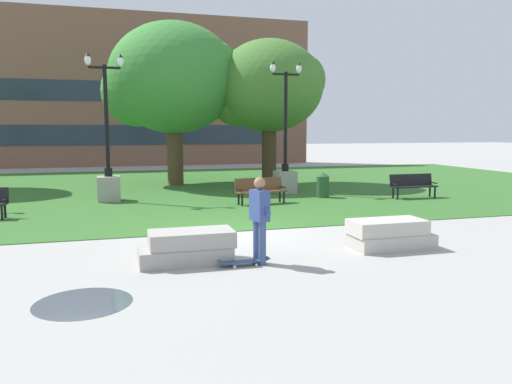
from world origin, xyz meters
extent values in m
plane|color=#A3A09B|center=(0.00, 0.00, 0.00)|extent=(140.00, 140.00, 0.00)
cube|color=#336628|center=(0.00, 10.00, 0.01)|extent=(40.00, 20.00, 0.02)
cube|color=#9E9991|center=(-1.69, -2.62, 0.16)|extent=(1.80, 0.90, 0.32)
cube|color=#A6A098|center=(-1.56, -2.62, 0.48)|extent=(1.66, 0.83, 0.32)
cube|color=#B2ADA3|center=(2.89, -2.64, 0.16)|extent=(1.80, 0.90, 0.32)
cube|color=#BBB6AB|center=(2.78, -2.64, 0.48)|extent=(1.66, 0.83, 0.32)
cylinder|color=#384C7A|center=(-0.27, -3.19, 0.43)|extent=(0.15, 0.15, 0.86)
cylinder|color=#384C7A|center=(-0.32, -3.00, 0.43)|extent=(0.15, 0.15, 0.86)
cube|color=#334784|center=(-0.30, -3.10, 1.16)|extent=(0.33, 0.45, 0.60)
cylinder|color=#334784|center=(-0.23, -3.19, 1.23)|extent=(0.20, 0.41, 0.51)
cylinder|color=#334784|center=(-0.36, -3.00, 1.23)|extent=(0.20, 0.41, 0.51)
sphere|color=#9E7051|center=(-0.30, -3.10, 1.60)|extent=(0.22, 0.22, 0.22)
cube|color=#2D4C75|center=(-0.63, -3.16, 0.09)|extent=(0.81, 0.23, 0.02)
cube|color=#2D4C75|center=(-1.08, -3.18, 0.11)|extent=(0.13, 0.20, 0.06)
cube|color=#2D4C75|center=(-0.18, -3.14, 0.11)|extent=(0.13, 0.20, 0.06)
cylinder|color=silver|center=(-0.85, -3.28, 0.03)|extent=(0.06, 0.03, 0.06)
cylinder|color=silver|center=(-0.85, -3.06, 0.03)|extent=(0.06, 0.03, 0.06)
cylinder|color=silver|center=(-0.41, -3.26, 0.03)|extent=(0.06, 0.03, 0.06)
cylinder|color=silver|center=(-0.41, -3.04, 0.03)|extent=(0.06, 0.03, 0.06)
cylinder|color=#47515B|center=(-3.51, -4.50, 0.00)|extent=(1.48, 1.48, 0.01)
cube|color=black|center=(7.94, 4.11, 0.46)|extent=(1.80, 0.45, 0.05)
cube|color=black|center=(7.94, 4.36, 0.69)|extent=(1.80, 0.13, 0.46)
cube|color=black|center=(7.10, 4.12, 0.58)|extent=(0.06, 0.40, 0.04)
cube|color=black|center=(8.78, 4.10, 0.58)|extent=(0.06, 0.40, 0.04)
cylinder|color=black|center=(7.14, 3.95, 0.23)|extent=(0.07, 0.07, 0.41)
cylinder|color=black|center=(8.74, 3.95, 0.23)|extent=(0.07, 0.07, 0.41)
cylinder|color=black|center=(7.14, 4.27, 0.23)|extent=(0.07, 0.07, 0.41)
cylinder|color=black|center=(8.74, 4.27, 0.23)|extent=(0.07, 0.07, 0.41)
cube|color=brown|center=(1.95, 4.29, 0.46)|extent=(1.84, 0.69, 0.05)
cube|color=brown|center=(1.91, 4.53, 0.69)|extent=(1.80, 0.38, 0.46)
cube|color=black|center=(1.12, 4.17, 0.58)|extent=(0.12, 0.40, 0.04)
cube|color=black|center=(2.78, 4.41, 0.58)|extent=(0.12, 0.40, 0.04)
cylinder|color=black|center=(1.18, 4.01, 0.23)|extent=(0.07, 0.07, 0.41)
cylinder|color=black|center=(2.76, 4.24, 0.23)|extent=(0.07, 0.07, 0.41)
cylinder|color=black|center=(1.14, 4.33, 0.23)|extent=(0.07, 0.07, 0.41)
cylinder|color=black|center=(2.72, 4.56, 0.23)|extent=(0.07, 0.07, 0.41)
cube|color=black|center=(-6.08, 3.56, 0.58)|extent=(0.09, 0.40, 0.04)
cylinder|color=black|center=(-6.13, 3.41, 0.23)|extent=(0.07, 0.07, 0.41)
cylinder|color=black|center=(-6.11, 3.73, 0.23)|extent=(0.07, 0.07, 0.41)
cube|color=gray|center=(3.75, 6.94, 0.47)|extent=(0.80, 0.80, 0.90)
cylinder|color=black|center=(3.75, 6.94, 1.07)|extent=(0.28, 0.28, 0.30)
cylinder|color=black|center=(3.75, 6.94, 2.90)|extent=(0.14, 0.14, 3.97)
cube|color=black|center=(3.75, 6.94, 4.79)|extent=(1.10, 0.08, 0.08)
ellipsoid|color=white|center=(3.20, 6.94, 5.03)|extent=(0.22, 0.22, 0.36)
cone|color=black|center=(3.20, 6.94, 5.23)|extent=(0.20, 0.20, 0.13)
ellipsoid|color=white|center=(4.30, 6.94, 5.03)|extent=(0.22, 0.22, 0.36)
cone|color=black|center=(4.30, 6.94, 5.23)|extent=(0.20, 0.20, 0.13)
cube|color=gray|center=(-3.18, 6.51, 0.47)|extent=(0.80, 0.80, 0.90)
cylinder|color=black|center=(-3.18, 6.51, 1.07)|extent=(0.28, 0.28, 0.30)
cylinder|color=black|center=(-3.18, 6.51, 2.90)|extent=(0.14, 0.14, 3.96)
cube|color=black|center=(-3.18, 6.51, 4.78)|extent=(1.10, 0.08, 0.08)
ellipsoid|color=white|center=(-3.73, 6.51, 5.02)|extent=(0.22, 0.22, 0.36)
cone|color=black|center=(-3.73, 6.51, 5.21)|extent=(0.20, 0.20, 0.13)
ellipsoid|color=white|center=(-2.63, 6.51, 5.02)|extent=(0.22, 0.22, 0.36)
cone|color=black|center=(-2.63, 6.51, 5.21)|extent=(0.20, 0.20, 0.13)
cylinder|color=#4C3823|center=(-0.18, 11.31, 1.67)|extent=(0.74, 0.74, 3.30)
ellipsoid|color=#387F33|center=(-0.18, 11.31, 4.95)|extent=(5.95, 5.95, 5.06)
sphere|color=#387F33|center=(-1.82, 11.91, 4.36)|extent=(3.27, 3.27, 3.27)
sphere|color=#387F33|center=(1.31, 10.72, 5.25)|extent=(2.98, 2.98, 2.98)
cylinder|color=#42301E|center=(4.12, 10.30, 1.63)|extent=(0.69, 0.69, 3.22)
ellipsoid|color=#42752D|center=(4.12, 10.30, 4.62)|extent=(5.01, 5.01, 4.26)
sphere|color=#42752D|center=(2.75, 10.80, 4.12)|extent=(2.75, 2.75, 2.75)
sphere|color=#42752D|center=(5.38, 9.80, 4.87)|extent=(2.50, 2.50, 2.50)
cylinder|color=#234C28|center=(4.71, 5.30, 0.42)|extent=(0.48, 0.48, 0.80)
cone|color=#234C28|center=(4.71, 5.30, 0.90)|extent=(0.49, 0.49, 0.16)
cube|color=brown|center=(-2.81, 24.50, 5.34)|extent=(28.59, 1.00, 10.69)
cube|color=#232D3D|center=(-2.81, 23.98, 2.20)|extent=(21.44, 0.03, 1.40)
cube|color=#232D3D|center=(-2.81, 23.98, 5.20)|extent=(21.44, 0.03, 1.40)
camera|label=1|loc=(-3.00, -12.25, 2.63)|focal=35.00mm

